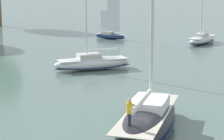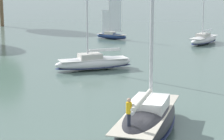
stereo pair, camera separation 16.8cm
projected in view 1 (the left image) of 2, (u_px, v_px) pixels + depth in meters
ground_plane at (147, 135)px, 27.82m from camera, size 400.00×400.00×0.00m
sailboat_main at (148, 119)px, 27.64m from camera, size 11.26×7.36×15.08m
sailboat_moored_near_marina at (110, 35)px, 73.69m from camera, size 2.52×6.04×8.07m
sailboat_moored_far_slip at (202, 39)px, 68.00m from camera, size 8.23×3.11×11.05m
sailboat_moored_outer_mooring at (93, 62)px, 48.09m from camera, size 8.86×6.37×12.05m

